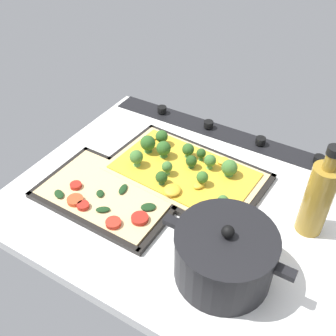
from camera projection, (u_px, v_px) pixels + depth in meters
ground_plane at (185, 201)px, 93.22cm from camera, size 80.19×64.13×3.00cm
stove_control_panel at (233, 135)px, 110.64cm from camera, size 76.99×7.00×2.60cm
baking_tray_front at (184, 175)px, 97.88cm from camera, size 41.09×27.51×1.30cm
broccoli_pizza at (183, 168)px, 97.18cm from camera, size 38.52×24.95×6.19cm
baking_tray_back at (108, 194)px, 92.34cm from camera, size 33.01×22.09×1.30cm
veggie_pizza_back at (107, 194)px, 91.39cm from camera, size 30.58×19.66×1.90cm
cooking_pot at (224, 255)px, 72.28cm from camera, size 26.04×19.22×13.63cm
oil_bottle at (318, 198)px, 78.81cm from camera, size 5.74×5.74×22.26cm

